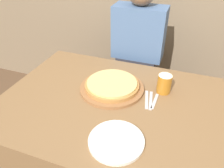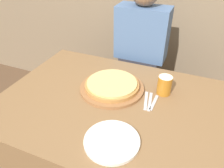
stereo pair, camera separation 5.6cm
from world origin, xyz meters
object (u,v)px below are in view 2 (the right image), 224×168
at_px(dinner_plate, 112,141).
at_px(dinner_knife, 150,101).
at_px(fork, 146,100).
at_px(pizza_on_board, 112,86).
at_px(beer_glass, 165,84).
at_px(spoon, 154,102).
at_px(diner_person, 139,63).

relative_size(dinner_plate, dinner_knife, 1.53).
xyz_separation_m(dinner_plate, fork, (0.07, 0.38, -0.01)).
bearing_deg(fork, pizza_on_board, 171.81).
distance_m(beer_glass, fork, 0.16).
distance_m(dinner_plate, spoon, 0.40).
bearing_deg(pizza_on_board, beer_glass, 15.20).
xyz_separation_m(beer_glass, diner_person, (-0.29, 0.47, -0.15)).
height_order(dinner_knife, spoon, same).
height_order(pizza_on_board, dinner_knife, pizza_on_board).
distance_m(spoon, diner_person, 0.66).
height_order(fork, spoon, same).
bearing_deg(dinner_plate, spoon, 72.82).
distance_m(dinner_plate, diner_person, 0.99).
distance_m(pizza_on_board, dinner_knife, 0.27).
bearing_deg(dinner_knife, beer_glass, 65.36).
xyz_separation_m(dinner_plate, dinner_knife, (0.09, 0.38, -0.01)).
relative_size(dinner_plate, spoon, 1.80).
bearing_deg(beer_glass, spoon, -104.16).
height_order(beer_glass, fork, beer_glass).
bearing_deg(beer_glass, dinner_knife, -114.64).
relative_size(beer_glass, diner_person, 0.09).
bearing_deg(diner_person, pizza_on_board, -92.56).
distance_m(dinner_plate, fork, 0.38).
height_order(dinner_plate, diner_person, diner_person).
bearing_deg(dinner_plate, fork, 79.96).
xyz_separation_m(beer_glass, dinner_knife, (-0.06, -0.12, -0.06)).
relative_size(pizza_on_board, dinner_knife, 2.32).
distance_m(fork, spoon, 0.05).
height_order(beer_glass, dinner_plate, beer_glass).
bearing_deg(spoon, diner_person, 113.92).
relative_size(dinner_knife, diner_person, 0.13).
bearing_deg(dinner_plate, beer_glass, 73.55).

